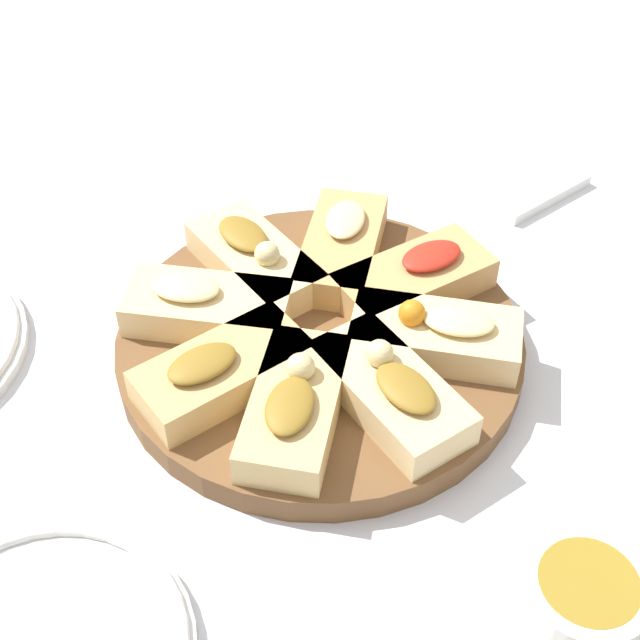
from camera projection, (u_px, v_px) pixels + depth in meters
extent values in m
plane|color=silver|center=(320.00, 353.00, 0.73)|extent=(3.00, 3.00, 0.00)
cylinder|color=brown|center=(320.00, 343.00, 0.72)|extent=(0.33, 0.33, 0.02)
cube|color=#E5C689|center=(256.00, 260.00, 0.76)|extent=(0.13, 0.06, 0.03)
ellipsoid|color=olive|center=(244.00, 233.00, 0.75)|extent=(0.05, 0.03, 0.01)
sphere|color=beige|center=(268.00, 253.00, 0.73)|extent=(0.02, 0.02, 0.02)
cube|color=#E5C689|center=(208.00, 308.00, 0.71)|extent=(0.14, 0.13, 0.03)
ellipsoid|color=beige|center=(186.00, 288.00, 0.70)|extent=(0.06, 0.06, 0.01)
cube|color=tan|center=(222.00, 370.00, 0.66)|extent=(0.06, 0.13, 0.03)
ellipsoid|color=olive|center=(201.00, 362.00, 0.64)|extent=(0.03, 0.05, 0.01)
cube|color=#DBB775|center=(295.00, 406.00, 0.64)|extent=(0.13, 0.14, 0.03)
ellipsoid|color=olive|center=(290.00, 406.00, 0.61)|extent=(0.06, 0.06, 0.01)
sphere|color=beige|center=(301.00, 367.00, 0.64)|extent=(0.02, 0.02, 0.02)
cube|color=#E5C689|center=(390.00, 392.00, 0.65)|extent=(0.13, 0.07, 0.03)
ellipsoid|color=olive|center=(406.00, 388.00, 0.63)|extent=(0.06, 0.04, 0.01)
sphere|color=beige|center=(375.00, 356.00, 0.65)|extent=(0.02, 0.02, 0.02)
cube|color=#E5C689|center=(435.00, 336.00, 0.69)|extent=(0.14, 0.13, 0.03)
ellipsoid|color=beige|center=(459.00, 321.00, 0.67)|extent=(0.06, 0.06, 0.01)
sphere|color=orange|center=(412.00, 313.00, 0.68)|extent=(0.02, 0.02, 0.02)
cube|color=tan|center=(414.00, 280.00, 0.74)|extent=(0.07, 0.14, 0.03)
ellipsoid|color=red|center=(431.00, 256.00, 0.73)|extent=(0.04, 0.06, 0.01)
cube|color=tan|center=(341.00, 248.00, 0.77)|extent=(0.13, 0.14, 0.03)
ellipsoid|color=beige|center=(345.00, 219.00, 0.77)|extent=(0.06, 0.06, 0.01)
cube|color=white|center=(505.00, 171.00, 0.91)|extent=(0.13, 0.11, 0.01)
cylinder|color=silver|center=(590.00, 587.00, 0.56)|extent=(0.08, 0.08, 0.02)
cylinder|color=olive|center=(593.00, 579.00, 0.56)|extent=(0.06, 0.06, 0.00)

